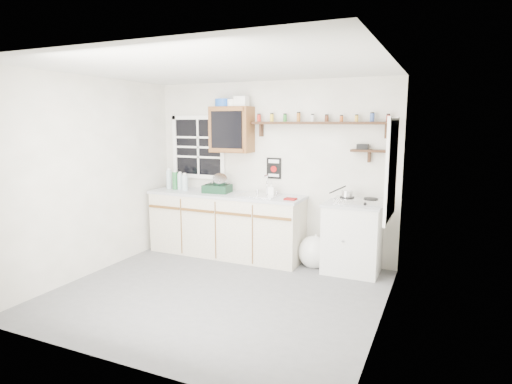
{
  "coord_description": "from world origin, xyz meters",
  "views": [
    {
      "loc": [
        2.3,
        -4.06,
        1.94
      ],
      "look_at": [
        0.24,
        0.55,
        1.11
      ],
      "focal_mm": 30.0,
      "sensor_mm": 36.0,
      "label": 1
    }
  ],
  "objects_px": {
    "upper_cabinet": "(232,130)",
    "spice_shelf": "(319,123)",
    "main_cabinet": "(226,224)",
    "dish_rack": "(218,186)",
    "hotplate": "(359,201)",
    "right_cabinet": "(352,238)"
  },
  "relations": [
    {
      "from": "upper_cabinet",
      "to": "hotplate",
      "type": "xyz_separation_m",
      "value": [
        1.87,
        -0.14,
        -0.88
      ]
    },
    {
      "from": "spice_shelf",
      "to": "main_cabinet",
      "type": "bearing_deg",
      "value": -170.72
    },
    {
      "from": "dish_rack",
      "to": "right_cabinet",
      "type": "bearing_deg",
      "value": -5.37
    },
    {
      "from": "upper_cabinet",
      "to": "spice_shelf",
      "type": "relative_size",
      "value": 0.34
    },
    {
      "from": "upper_cabinet",
      "to": "dish_rack",
      "type": "height_order",
      "value": "upper_cabinet"
    },
    {
      "from": "main_cabinet",
      "to": "dish_rack",
      "type": "bearing_deg",
      "value": 176.0
    },
    {
      "from": "main_cabinet",
      "to": "spice_shelf",
      "type": "bearing_deg",
      "value": 9.28
    },
    {
      "from": "upper_cabinet",
      "to": "spice_shelf",
      "type": "xyz_separation_m",
      "value": [
        1.27,
        0.07,
        0.1
      ]
    },
    {
      "from": "dish_rack",
      "to": "hotplate",
      "type": "height_order",
      "value": "dish_rack"
    },
    {
      "from": "spice_shelf",
      "to": "hotplate",
      "type": "xyz_separation_m",
      "value": [
        0.6,
        -0.21,
        -0.98
      ]
    },
    {
      "from": "main_cabinet",
      "to": "hotplate",
      "type": "relative_size",
      "value": 3.68
    },
    {
      "from": "spice_shelf",
      "to": "upper_cabinet",
      "type": "bearing_deg",
      "value": -176.87
    },
    {
      "from": "upper_cabinet",
      "to": "hotplate",
      "type": "height_order",
      "value": "upper_cabinet"
    },
    {
      "from": "main_cabinet",
      "to": "upper_cabinet",
      "type": "distance_m",
      "value": 1.37
    },
    {
      "from": "spice_shelf",
      "to": "dish_rack",
      "type": "height_order",
      "value": "spice_shelf"
    },
    {
      "from": "dish_rack",
      "to": "hotplate",
      "type": "xyz_separation_m",
      "value": [
        2.03,
        -0.0,
        -0.06
      ]
    },
    {
      "from": "upper_cabinet",
      "to": "right_cabinet",
      "type": "bearing_deg",
      "value": -3.76
    },
    {
      "from": "right_cabinet",
      "to": "dish_rack",
      "type": "xyz_separation_m",
      "value": [
        -1.96,
        -0.02,
        0.55
      ]
    },
    {
      "from": "spice_shelf",
      "to": "dish_rack",
      "type": "relative_size",
      "value": 4.74
    },
    {
      "from": "upper_cabinet",
      "to": "spice_shelf",
      "type": "bearing_deg",
      "value": 3.13
    },
    {
      "from": "main_cabinet",
      "to": "spice_shelf",
      "type": "height_order",
      "value": "spice_shelf"
    },
    {
      "from": "dish_rack",
      "to": "hotplate",
      "type": "relative_size",
      "value": 0.64
    }
  ]
}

